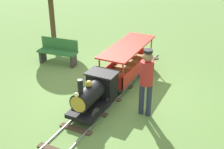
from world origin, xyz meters
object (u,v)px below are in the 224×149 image
Objects in this scene: passenger_car at (127,65)px; locomotive at (95,92)px; park_bench at (58,52)px; conductor_person at (147,78)px.

locomotive is at bearing 90.00° from passenger_car.
locomotive reaches higher than park_bench.
locomotive reaches higher than passenger_car.
locomotive is 1.27m from conductor_person.
conductor_person is at bearing 125.67° from passenger_car.
park_bench is (2.43, 0.02, -0.01)m from passenger_car.
passenger_car is (0.00, -1.93, -0.06)m from locomotive.
passenger_car is 1.76× the size of park_bench.
passenger_car reaches higher than park_bench.
conductor_person is at bearing 156.50° from park_bench.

